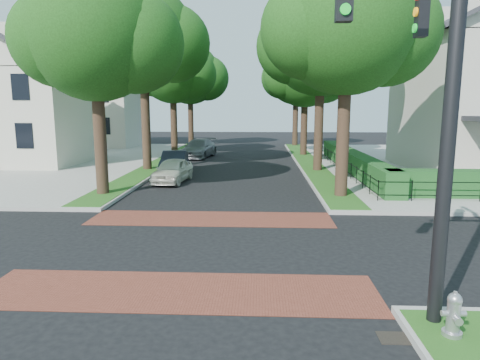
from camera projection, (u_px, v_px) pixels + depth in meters
name	position (u px, v px, depth m)	size (l,w,h in m)	color
ground	(199.00, 246.00, 12.85)	(120.00, 120.00, 0.00)	black
crosswalk_far	(211.00, 219.00, 16.00)	(9.00, 2.20, 0.01)	brown
crosswalk_near	(179.00, 291.00, 9.69)	(9.00, 2.20, 0.01)	brown
storm_drain	(397.00, 338.00, 7.73)	(0.65, 0.45, 0.01)	black
grass_strip_ne	(309.00, 162.00, 31.38)	(1.60, 29.80, 0.02)	#174C15
grass_strip_nw	(163.00, 161.00, 31.87)	(1.60, 29.80, 0.02)	#174C15
tree_right_near	(349.00, 25.00, 18.43)	(7.75, 6.67, 10.66)	black
tree_right_mid	(323.00, 43.00, 26.26)	(8.25, 7.09, 11.22)	black
tree_right_far	(306.00, 73.00, 35.28)	(7.25, 6.23, 9.74)	black
tree_right_back	(297.00, 76.00, 44.09)	(7.50, 6.45, 10.20)	black
tree_left_near	(99.00, 35.00, 18.98)	(7.50, 6.45, 10.20)	black
tree_left_mid	(145.00, 39.00, 26.69)	(8.00, 6.88, 11.48)	black
tree_left_far	(174.00, 71.00, 35.74)	(7.00, 6.02, 9.86)	black
tree_left_back	(191.00, 75.00, 44.57)	(7.75, 6.66, 10.44)	black
hedge_main_road	(352.00, 161.00, 27.14)	(1.00, 18.00, 1.20)	#18471E
fence_main_road	(340.00, 163.00, 27.20)	(0.06, 18.00, 0.90)	black
house_left_near	(17.00, 94.00, 30.42)	(10.00, 9.00, 10.14)	beige
house_left_far	(93.00, 98.00, 44.20)	(10.00, 9.00, 10.14)	beige
traffic_signal	(437.00, 74.00, 7.48)	(2.17, 2.00, 8.00)	black
parked_car_front	(172.00, 170.00, 23.66)	(1.57, 3.91, 1.33)	silver
parked_car_middle	(174.00, 162.00, 27.07)	(1.47, 4.22, 1.39)	black
parked_car_rear	(198.00, 149.00, 35.30)	(2.09, 5.14, 1.49)	slate
fire_hydrant	(454.00, 315.00, 7.44)	(0.43, 0.43, 0.84)	#A2A1A4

